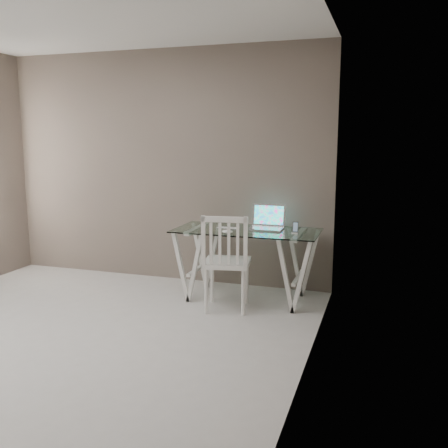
# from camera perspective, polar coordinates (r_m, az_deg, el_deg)

# --- Properties ---
(room) EXTENTS (4.50, 4.52, 2.71)m
(room) POSITION_cam_1_polar(r_m,az_deg,el_deg) (4.09, -21.22, 9.50)
(room) COLOR #BCB9B4
(room) RESTS_ON ground
(desk) EXTENTS (1.50, 0.70, 0.75)m
(desk) POSITION_cam_1_polar(r_m,az_deg,el_deg) (5.27, 2.57, -4.56)
(desk) COLOR silver
(desk) RESTS_ON ground
(chair) EXTENTS (0.51, 0.51, 0.97)m
(chair) POSITION_cam_1_polar(r_m,az_deg,el_deg) (4.85, 0.24, -3.96)
(chair) COLOR silver
(chair) RESTS_ON ground
(laptop) EXTENTS (0.35, 0.29, 0.25)m
(laptop) POSITION_cam_1_polar(r_m,az_deg,el_deg) (5.28, 4.94, 0.13)
(laptop) COLOR silver
(laptop) RESTS_ON desk
(keyboard) EXTENTS (0.25, 0.11, 0.01)m
(keyboard) POSITION_cam_1_polar(r_m,az_deg,el_deg) (5.27, 0.48, -0.47)
(keyboard) COLOR silver
(keyboard) RESTS_ON desk
(mouse) EXTENTS (0.11, 0.07, 0.04)m
(mouse) POSITION_cam_1_polar(r_m,az_deg,el_deg) (5.00, 0.38, -0.88)
(mouse) COLOR silver
(mouse) RESTS_ON desk
(phone_dock) EXTENTS (0.06, 0.06, 0.12)m
(phone_dock) POSITION_cam_1_polar(r_m,az_deg,el_deg) (5.04, 8.15, -0.72)
(phone_dock) COLOR white
(phone_dock) RESTS_ON desk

